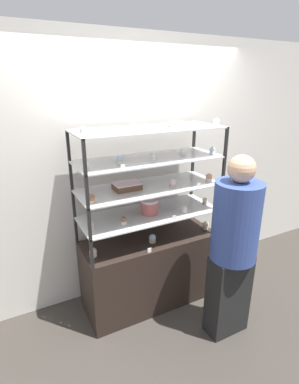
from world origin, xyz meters
TOP-DOWN VIEW (x-y plane):
  - ground_plane at (0.00, 0.00)m, footprint 20.00×20.00m
  - back_wall at (0.00, 0.40)m, footprint 8.00×0.05m
  - display_base at (0.00, 0.00)m, footprint 1.32×0.51m
  - display_riser_lower at (0.00, 0.00)m, footprint 1.32×0.51m
  - display_riser_middle at (0.00, 0.00)m, footprint 1.32×0.51m
  - display_riser_upper at (0.00, 0.00)m, footprint 1.32×0.51m
  - display_riser_top at (0.00, 0.00)m, footprint 1.32×0.51m
  - layer_cake_centerpiece at (-0.00, -0.00)m, footprint 0.17×0.17m
  - sheet_cake_frosted at (-0.21, 0.03)m, footprint 0.24×0.18m
  - cupcake_0 at (-0.59, -0.07)m, footprint 0.07×0.07m
  - cupcake_1 at (-0.01, -0.08)m, footprint 0.07×0.07m
  - cupcake_2 at (0.60, -0.09)m, footprint 0.07×0.07m
  - price_tag_0 at (-0.12, -0.24)m, footprint 0.04×0.00m
  - cupcake_3 at (-0.59, -0.07)m, footprint 0.05×0.05m
  - cupcake_4 at (-0.31, -0.11)m, footprint 0.05×0.05m
  - cupcake_5 at (0.30, -0.14)m, footprint 0.05×0.05m
  - cupcake_6 at (0.60, -0.06)m, footprint 0.05×0.05m
  - price_tag_1 at (0.12, -0.24)m, footprint 0.04×0.00m
  - cupcake_7 at (-0.59, -0.14)m, footprint 0.07×0.07m
  - cupcake_8 at (0.19, -0.10)m, footprint 0.07×0.07m
  - cupcake_9 at (0.58, -0.12)m, footprint 0.07×0.07m
  - price_tag_2 at (0.38, -0.24)m, footprint 0.04×0.00m
  - cupcake_10 at (-0.61, -0.12)m, footprint 0.05×0.05m
  - cupcake_11 at (-0.30, -0.04)m, footprint 0.05×0.05m
  - cupcake_12 at (0.01, -0.06)m, footprint 0.05×0.05m
  - cupcake_13 at (0.32, -0.04)m, footprint 0.05×0.05m
  - cupcake_14 at (0.61, -0.11)m, footprint 0.05×0.05m
  - price_tag_3 at (-0.35, -0.24)m, footprint 0.04×0.00m
  - cupcake_15 at (-0.60, -0.09)m, footprint 0.06×0.06m
  - cupcake_16 at (-0.20, -0.11)m, footprint 0.06×0.06m
  - cupcake_17 at (0.21, -0.06)m, footprint 0.06×0.06m
  - cupcake_18 at (0.61, -0.13)m, footprint 0.06×0.06m
  - price_tag_4 at (0.16, -0.24)m, footprint 0.04×0.00m
  - donut_glazed at (0.24, -0.02)m, footprint 0.14×0.14m
  - customer_figure at (0.43, -0.68)m, footprint 0.38×0.38m

SIDE VIEW (x-z plane):
  - ground_plane at x=0.00m, z-range 0.00..0.00m
  - display_base at x=0.00m, z-range 0.00..0.73m
  - price_tag_0 at x=-0.12m, z-range 0.73..0.77m
  - cupcake_0 at x=-0.59m, z-range 0.73..0.81m
  - cupcake_1 at x=-0.01m, z-range 0.73..0.81m
  - cupcake_2 at x=0.60m, z-range 0.73..0.81m
  - customer_figure at x=0.43m, z-range 0.06..1.70m
  - display_riser_lower at x=0.00m, z-range 0.84..1.11m
  - price_tag_1 at x=0.12m, z-range 0.99..1.04m
  - cupcake_3 at x=-0.59m, z-range 0.99..1.06m
  - cupcake_4 at x=-0.31m, z-range 0.99..1.06m
  - cupcake_5 at x=0.30m, z-range 0.99..1.06m
  - cupcake_6 at x=0.60m, z-range 0.99..1.06m
  - layer_cake_centerpiece at x=0.00m, z-range 0.99..1.13m
  - display_riser_middle at x=0.00m, z-range 1.11..1.37m
  - price_tag_2 at x=0.38m, z-range 1.26..1.30m
  - sheet_cake_frosted at x=-0.21m, z-range 1.26..1.32m
  - cupcake_7 at x=-0.59m, z-range 1.25..1.33m
  - cupcake_8 at x=0.19m, z-range 1.25..1.33m
  - cupcake_9 at x=0.58m, z-range 1.25..1.33m
  - back_wall at x=0.00m, z-range 0.00..2.60m
  - display_riser_upper at x=0.00m, z-range 1.37..1.64m
  - price_tag_3 at x=-0.35m, z-range 1.52..1.57m
  - cupcake_10 at x=-0.61m, z-range 1.52..1.58m
  - cupcake_11 at x=-0.30m, z-range 1.52..1.58m
  - cupcake_12 at x=0.01m, z-range 1.52..1.58m
  - cupcake_13 at x=0.32m, z-range 1.52..1.58m
  - cupcake_14 at x=0.61m, z-range 1.52..1.58m
  - display_riser_top at x=0.00m, z-range 1.64..1.90m
  - donut_glazed at x=0.24m, z-range 1.79..1.83m
  - price_tag_4 at x=0.16m, z-range 1.79..1.83m
  - cupcake_15 at x=-0.60m, z-range 1.78..1.85m
  - cupcake_16 at x=-0.20m, z-range 1.78..1.85m
  - cupcake_17 at x=0.21m, z-range 1.78..1.85m
  - cupcake_18 at x=0.61m, z-range 1.78..1.85m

